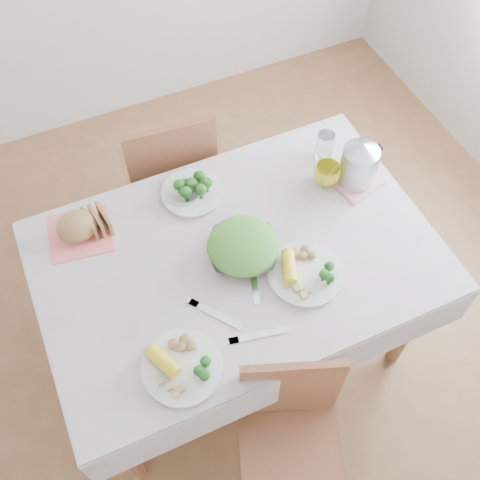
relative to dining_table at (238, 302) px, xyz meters
name	(u,v)px	position (x,y,z in m)	size (l,w,h in m)	color
floor	(238,338)	(0.00, 0.00, -0.38)	(3.60, 3.60, 0.00)	brown
dining_table	(238,302)	(0.00, 0.00, 0.00)	(1.40, 0.90, 0.75)	brown
tablecloth	(237,255)	(0.00, 0.00, 0.38)	(1.50, 1.00, 0.01)	beige
chair_near	(292,450)	(-0.08, -0.67, 0.09)	(0.38, 0.38, 0.83)	brown
chair_far	(168,170)	(-0.03, 0.76, 0.09)	(0.42, 0.42, 0.93)	brown
salad_bowl	(243,251)	(0.02, -0.01, 0.42)	(0.25, 0.25, 0.06)	white
dinner_plate_left	(183,368)	(-0.35, -0.34, 0.40)	(0.27, 0.27, 0.02)	white
dinner_plate_right	(305,274)	(0.19, -0.19, 0.40)	(0.28, 0.28, 0.02)	white
broccoli_plate	(192,193)	(-0.05, 0.34, 0.40)	(0.25, 0.25, 0.02)	beige
napkin	(80,233)	(-0.52, 0.34, 0.39)	(0.24, 0.24, 0.00)	#FA6B66
bread_loaf	(76,225)	(-0.52, 0.34, 0.45)	(0.15, 0.15, 0.09)	olive
fruit_bowl	(185,194)	(-0.08, 0.34, 0.41)	(0.14, 0.14, 0.04)	white
yellow_mug	(327,174)	(0.48, 0.18, 0.43)	(0.11, 0.11, 0.09)	yellow
glass_tumbler	(324,147)	(0.53, 0.30, 0.45)	(0.07, 0.07, 0.14)	white
pink_tray	(354,180)	(0.59, 0.13, 0.40)	(0.18, 0.18, 0.01)	pink
electric_kettle	(359,162)	(0.59, 0.13, 0.51)	(0.15, 0.15, 0.21)	#B2B5BA
fork_left	(216,314)	(-0.17, -0.20, 0.39)	(0.02, 0.21, 0.00)	silver
fork_right	(254,280)	(0.01, -0.13, 0.39)	(0.02, 0.20, 0.00)	silver
knife	(259,335)	(-0.07, -0.34, 0.39)	(0.03, 0.22, 0.00)	silver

